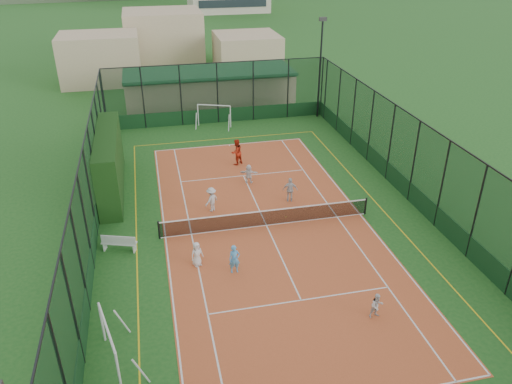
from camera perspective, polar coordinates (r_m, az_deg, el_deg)
ground at (r=27.42m, az=1.20°, el=-3.86°), size 300.00×300.00×0.00m
court_slab at (r=27.42m, az=1.20°, el=-3.85°), size 11.17×23.97×0.01m
tennis_net at (r=27.15m, az=1.21°, el=-2.91°), size 11.67×0.12×1.06m
perimeter_fence at (r=26.20m, az=1.26°, el=0.80°), size 18.12×34.12×5.00m
floodlight_ne at (r=43.01m, az=7.32°, el=13.77°), size 0.60×0.26×8.25m
clubhouse at (r=46.79m, az=-5.33°, el=11.78°), size 15.20×7.20×3.15m
hedge_left at (r=31.65m, az=-16.37°, el=3.25°), size 1.26×8.40×3.67m
white_bench at (r=26.06m, az=-15.39°, el=-5.55°), size 1.83×1.03×0.99m
futsal_goal_near at (r=19.77m, az=-16.37°, el=-16.52°), size 3.02×1.52×1.87m
futsal_goal_far at (r=41.36m, az=-4.80°, el=8.66°), size 2.90×1.75×1.80m
child_near_left at (r=24.19m, az=-6.77°, el=-7.06°), size 0.73×0.61×1.27m
child_near_mid at (r=23.55m, az=-2.48°, el=-7.67°), size 0.54×0.37×1.44m
child_near_right at (r=21.76m, az=13.66°, el=-12.52°), size 0.61×0.50×1.16m
child_far_left at (r=28.56m, az=-5.11°, el=-0.86°), size 1.08×1.04×1.47m
child_far_right at (r=29.53m, az=3.93°, el=0.26°), size 0.95×0.57×1.52m
child_far_back at (r=31.73m, az=-0.83°, el=2.09°), size 1.21×0.71×1.24m
coach at (r=34.23m, az=-2.25°, el=4.59°), size 1.11×1.06×1.81m
tennis_balls at (r=28.60m, az=2.52°, el=-2.34°), size 2.06×0.98×0.07m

